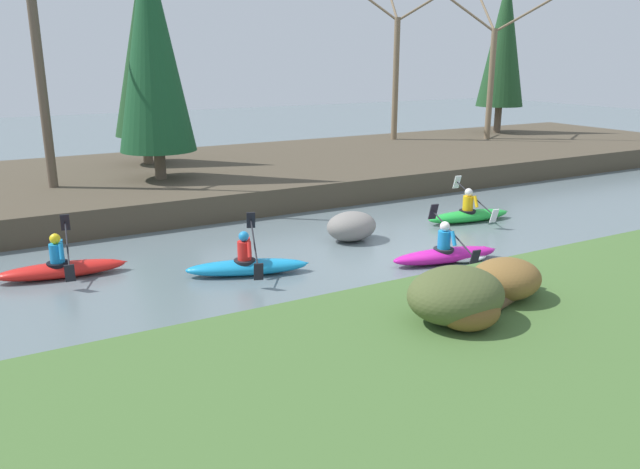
{
  "coord_description": "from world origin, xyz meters",
  "views": [
    {
      "loc": [
        -9.03,
        -11.23,
        4.69
      ],
      "look_at": [
        -2.01,
        1.4,
        0.55
      ],
      "focal_mm": 35.0,
      "sensor_mm": 36.0,
      "label": 1
    }
  ],
  "objects_px": {
    "kayaker_far_back": "(62,268)",
    "boulder_midstream": "(352,226)",
    "kayaker_trailing": "(248,265)",
    "driftwood_log": "(506,298)",
    "kayaker_middle": "(449,254)",
    "kayaker_lead": "(469,214)"
  },
  "relations": [
    {
      "from": "kayaker_lead",
      "to": "driftwood_log",
      "type": "xyz_separation_m",
      "value": [
        -5.26,
        -6.63,
        0.71
      ]
    },
    {
      "from": "kayaker_trailing",
      "to": "kayaker_lead",
      "type": "bearing_deg",
      "value": 27.35
    },
    {
      "from": "kayaker_trailing",
      "to": "kayaker_far_back",
      "type": "xyz_separation_m",
      "value": [
        -3.65,
        1.83,
        0.0
      ]
    },
    {
      "from": "kayaker_middle",
      "to": "kayaker_far_back",
      "type": "height_order",
      "value": "same"
    },
    {
      "from": "kayaker_trailing",
      "to": "boulder_midstream",
      "type": "xyz_separation_m",
      "value": [
        3.42,
        1.15,
        0.17
      ]
    },
    {
      "from": "kayaker_middle",
      "to": "kayaker_far_back",
      "type": "distance_m",
      "value": 8.8
    },
    {
      "from": "kayaker_trailing",
      "to": "driftwood_log",
      "type": "distance_m",
      "value": 5.98
    },
    {
      "from": "kayaker_middle",
      "to": "driftwood_log",
      "type": "height_order",
      "value": "driftwood_log"
    },
    {
      "from": "kayaker_far_back",
      "to": "boulder_midstream",
      "type": "bearing_deg",
      "value": 1.37
    },
    {
      "from": "kayaker_middle",
      "to": "kayaker_trailing",
      "type": "xyz_separation_m",
      "value": [
        -4.51,
        1.49,
        0.02
      ]
    },
    {
      "from": "kayaker_lead",
      "to": "kayaker_trailing",
      "type": "bearing_deg",
      "value": -164.23
    },
    {
      "from": "kayaker_lead",
      "to": "kayaker_trailing",
      "type": "height_order",
      "value": "same"
    },
    {
      "from": "kayaker_lead",
      "to": "kayaker_far_back",
      "type": "xyz_separation_m",
      "value": [
        -11.14,
        0.69,
        0.0
      ]
    },
    {
      "from": "kayaker_far_back",
      "to": "driftwood_log",
      "type": "bearing_deg",
      "value": -44.46
    },
    {
      "from": "boulder_midstream",
      "to": "driftwood_log",
      "type": "bearing_deg",
      "value": -100.16
    },
    {
      "from": "kayaker_lead",
      "to": "kayaker_far_back",
      "type": "distance_m",
      "value": 11.16
    },
    {
      "from": "kayaker_trailing",
      "to": "boulder_midstream",
      "type": "bearing_deg",
      "value": 37.38
    },
    {
      "from": "kayaker_far_back",
      "to": "kayaker_trailing",
      "type": "bearing_deg",
      "value": -19.8
    },
    {
      "from": "kayaker_middle",
      "to": "kayaker_far_back",
      "type": "bearing_deg",
      "value": 167.24
    },
    {
      "from": "boulder_midstream",
      "to": "kayaker_trailing",
      "type": "bearing_deg",
      "value": -161.36
    },
    {
      "from": "boulder_midstream",
      "to": "driftwood_log",
      "type": "height_order",
      "value": "driftwood_log"
    },
    {
      "from": "driftwood_log",
      "to": "kayaker_trailing",
      "type": "bearing_deg",
      "value": 92.73
    }
  ]
}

